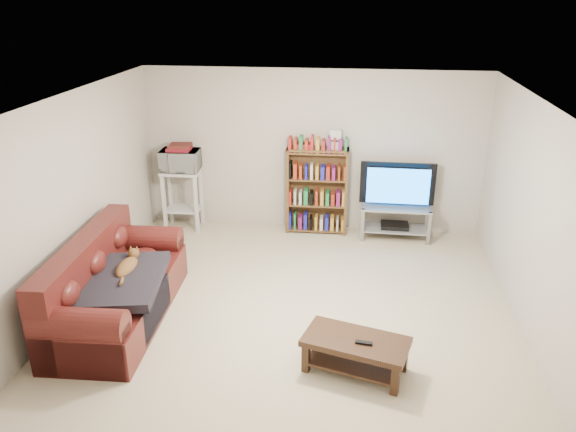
# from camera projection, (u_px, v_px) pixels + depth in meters

# --- Properties ---
(floor) EXTENTS (5.00, 5.00, 0.00)m
(floor) POSITION_uv_depth(u_px,v_px,m) (292.00, 310.00, 6.47)
(floor) COLOR beige
(floor) RESTS_ON ground
(ceiling) EXTENTS (5.00, 5.00, 0.00)m
(ceiling) POSITION_uv_depth(u_px,v_px,m) (293.00, 101.00, 5.57)
(ceiling) COLOR white
(ceiling) RESTS_ON ground
(wall_back) EXTENTS (5.00, 0.00, 5.00)m
(wall_back) POSITION_uv_depth(u_px,v_px,m) (312.00, 151.00, 8.32)
(wall_back) COLOR beige
(wall_back) RESTS_ON ground
(wall_front) EXTENTS (5.00, 0.00, 5.00)m
(wall_front) POSITION_uv_depth(u_px,v_px,m) (248.00, 352.00, 3.72)
(wall_front) COLOR beige
(wall_front) RESTS_ON ground
(wall_left) EXTENTS (0.00, 5.00, 5.00)m
(wall_left) POSITION_uv_depth(u_px,v_px,m) (72.00, 203.00, 6.31)
(wall_left) COLOR beige
(wall_left) RESTS_ON ground
(wall_right) EXTENTS (0.00, 5.00, 5.00)m
(wall_right) POSITION_uv_depth(u_px,v_px,m) (535.00, 224.00, 5.73)
(wall_right) COLOR beige
(wall_right) RESTS_ON ground
(sofa) EXTENTS (1.04, 2.23, 0.94)m
(sofa) POSITION_uv_depth(u_px,v_px,m) (112.00, 291.00, 6.20)
(sofa) COLOR #4F1714
(sofa) RESTS_ON floor
(blanket) EXTENTS (0.98, 1.20, 0.19)m
(blanket) POSITION_uv_depth(u_px,v_px,m) (121.00, 281.00, 5.97)
(blanket) COLOR black
(blanket) RESTS_ON sofa
(cat) EXTENTS (0.26, 0.61, 0.18)m
(cat) POSITION_uv_depth(u_px,v_px,m) (127.00, 267.00, 6.13)
(cat) COLOR brown
(cat) RESTS_ON sofa
(coffee_table) EXTENTS (1.08, 0.74, 0.36)m
(coffee_table) POSITION_uv_depth(u_px,v_px,m) (355.00, 349.00, 5.35)
(coffee_table) COLOR #321E11
(coffee_table) RESTS_ON floor
(remote) EXTENTS (0.17, 0.06, 0.02)m
(remote) POSITION_uv_depth(u_px,v_px,m) (364.00, 343.00, 5.23)
(remote) COLOR black
(remote) RESTS_ON coffee_table
(tv_stand) EXTENTS (1.01, 0.46, 0.50)m
(tv_stand) POSITION_uv_depth(u_px,v_px,m) (395.00, 216.00, 8.22)
(tv_stand) COLOR #999EA3
(tv_stand) RESTS_ON floor
(television) EXTENTS (1.08, 0.15, 0.62)m
(television) POSITION_uv_depth(u_px,v_px,m) (398.00, 186.00, 8.04)
(television) COLOR black
(television) RESTS_ON tv_stand
(dvd_player) EXTENTS (0.40, 0.29, 0.06)m
(dvd_player) POSITION_uv_depth(u_px,v_px,m) (395.00, 226.00, 8.28)
(dvd_player) COLOR black
(dvd_player) RESTS_ON tv_stand
(bookshelf) EXTENTS (0.91, 0.30, 1.30)m
(bookshelf) POSITION_uv_depth(u_px,v_px,m) (317.00, 189.00, 8.32)
(bookshelf) COLOR brown
(bookshelf) RESTS_ON floor
(shelf_clutter) EXTENTS (0.66, 0.21, 0.28)m
(shelf_clutter) POSITION_uv_depth(u_px,v_px,m) (325.00, 141.00, 8.05)
(shelf_clutter) COLOR silver
(shelf_clutter) RESTS_ON bookshelf
(microwave_stand) EXTENTS (0.59, 0.44, 0.92)m
(microwave_stand) POSITION_uv_depth(u_px,v_px,m) (183.00, 191.00, 8.50)
(microwave_stand) COLOR silver
(microwave_stand) RESTS_ON floor
(microwave) EXTENTS (0.58, 0.40, 0.31)m
(microwave) POSITION_uv_depth(u_px,v_px,m) (180.00, 160.00, 8.32)
(microwave) COLOR silver
(microwave) RESTS_ON microwave_stand
(game_boxes) EXTENTS (0.34, 0.30, 0.05)m
(game_boxes) POSITION_uv_depth(u_px,v_px,m) (179.00, 148.00, 8.25)
(game_boxes) COLOR maroon
(game_boxes) RESTS_ON microwave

